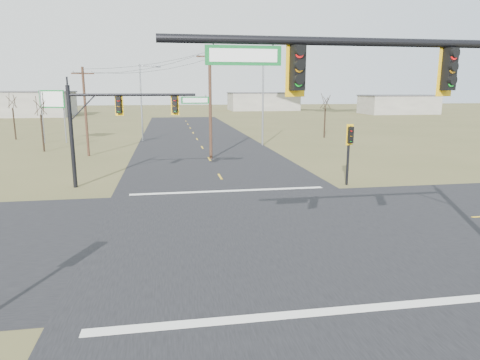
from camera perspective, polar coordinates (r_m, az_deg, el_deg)
name	(u,v)px	position (r m, az deg, el deg)	size (l,w,h in m)	color
ground	(252,230)	(19.34, 1.66, -6.64)	(320.00, 320.00, 0.00)	brown
road_ew	(252,229)	(19.34, 1.66, -6.61)	(160.00, 14.00, 0.02)	black
road_ns	(252,229)	(19.34, 1.66, -6.61)	(14.00, 160.00, 0.02)	black
stop_bar_near	(304,314)	(12.66, 8.58, -17.20)	(12.00, 0.40, 0.01)	silver
stop_bar_far	(229,191)	(26.45, -1.50, -1.45)	(12.00, 0.40, 0.01)	silver
mast_arm_near	(462,108)	(12.68, 27.44, 8.57)	(11.45, 0.56, 7.90)	black
mast_arm_far	(122,114)	(28.40, -15.46, 8.54)	(8.83, 0.56, 6.44)	black
pedestal_signal_ne	(350,140)	(28.49, 14.43, 5.16)	(0.66, 0.56, 4.02)	black
utility_pole_near	(210,103)	(38.44, -3.99, 10.17)	(2.26, 0.85, 9.58)	#4A2F1F
utility_pole_far	(85,110)	(42.59, -19.91, 8.77)	(2.00, 0.30, 8.19)	#4A2F1F
highway_sign	(52,106)	(54.62, -23.74, 9.04)	(3.04, 1.30, 6.10)	gray
streetlight_a	(261,95)	(47.85, 2.82, 11.19)	(2.75, 0.37, 9.83)	gray
streetlight_c	(143,99)	(53.27, -12.84, 10.55)	(2.55, 0.38, 9.09)	gray
bare_tree_a	(40,106)	(47.44, -25.12, 8.96)	(3.03, 3.03, 5.80)	black
bare_tree_b	(12,101)	(60.57, -28.14, 9.32)	(2.77, 2.77, 6.02)	black
bare_tree_c	(326,101)	(56.84, 11.34, 10.27)	(3.01, 3.01, 5.98)	black
warehouse_left	(8,104)	(113.99, -28.56, 8.84)	(28.00, 14.00, 5.50)	#AAA496
warehouse_mid	(263,102)	(131.18, 3.07, 10.38)	(20.00, 12.00, 5.00)	#AAA496
warehouse_right	(398,105)	(118.54, 20.34, 9.37)	(18.00, 10.00, 4.50)	#AAA496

